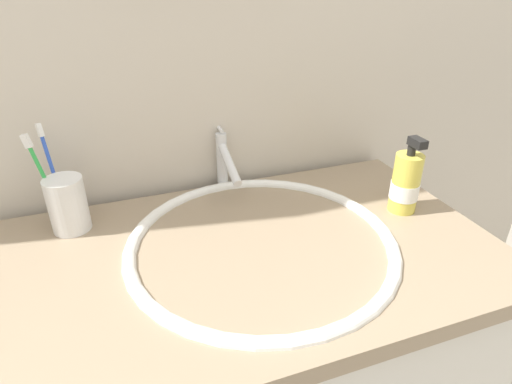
% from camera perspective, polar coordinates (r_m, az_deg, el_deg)
% --- Properties ---
extents(tiled_wall_back, '(2.10, 0.04, 2.40)m').
position_cam_1_polar(tiled_wall_back, '(0.91, -8.37, 19.99)').
color(tiled_wall_back, beige).
rests_on(tiled_wall_back, ground).
extents(sink_basin, '(0.49, 0.49, 0.11)m').
position_cam_1_polar(sink_basin, '(0.80, 0.74, -9.17)').
color(sink_basin, white).
rests_on(sink_basin, vanity_counter).
extents(faucet, '(0.02, 0.16, 0.13)m').
position_cam_1_polar(faucet, '(0.93, -4.24, 4.30)').
color(faucet, silver).
rests_on(faucet, sink_basin).
extents(toothbrush_cup, '(0.07, 0.07, 0.10)m').
position_cam_1_polar(toothbrush_cup, '(0.86, -23.77, -1.53)').
color(toothbrush_cup, white).
rests_on(toothbrush_cup, vanity_counter).
extents(toothbrush_blue, '(0.03, 0.05, 0.19)m').
position_cam_1_polar(toothbrush_blue, '(0.88, -25.53, 2.98)').
color(toothbrush_blue, blue).
rests_on(toothbrush_blue, toothbrush_cup).
extents(toothbrush_green, '(0.05, 0.03, 0.18)m').
position_cam_1_polar(toothbrush_green, '(0.86, -26.41, 1.95)').
color(toothbrush_green, green).
rests_on(toothbrush_green, toothbrush_cup).
extents(soap_dispenser, '(0.06, 0.06, 0.16)m').
position_cam_1_polar(soap_dispenser, '(0.90, 19.27, 1.08)').
color(soap_dispenser, '#DBCC4C').
rests_on(soap_dispenser, vanity_counter).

